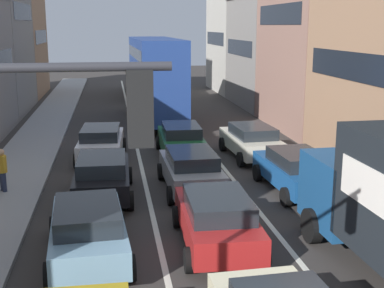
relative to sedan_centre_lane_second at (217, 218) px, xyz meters
The scene contains 15 objects.
sidewalk_left 14.94m from the sedan_centre_lane_second, 115.90° to the left, with size 2.60×64.00×0.14m, color #949494.
lane_stripe_left 13.53m from the sedan_centre_lane_second, 96.45° to the left, with size 0.16×60.00×0.01m, color silver.
lane_stripe_right 13.57m from the sedan_centre_lane_second, 82.01° to the left, with size 0.16×60.00×0.01m, color silver.
building_row_right 18.90m from the sedan_centre_lane_second, 56.99° to the left, with size 7.20×43.90×11.95m.
sedan_centre_lane_second is the anchor object (origin of this frame).
wagon_left_lane_second 3.38m from the sedan_centre_lane_second, behind, with size 2.27×4.40×1.49m.
hatchback_centre_lane_third 4.93m from the sedan_centre_lane_second, 89.21° to the left, with size 2.12×4.33×1.49m.
sedan_left_lane_third 5.54m from the sedan_centre_lane_second, 123.57° to the left, with size 2.15×4.34×1.49m.
coupe_centre_lane_fourth 9.91m from the sedan_centre_lane_second, 87.80° to the left, with size 2.15×4.34×1.49m.
sedan_left_lane_fourth 10.39m from the sedan_centre_lane_second, 107.85° to the left, with size 2.27×4.40×1.49m.
sedan_right_lane_behind_truck 5.65m from the sedan_centre_lane_second, 48.32° to the left, with size 2.21×4.37×1.49m.
wagon_right_lane_far 9.82m from the sedan_centre_lane_second, 69.30° to the left, with size 2.24×4.39×1.49m.
bus_mid_queue_primary 19.08m from the sedan_centre_lane_second, 89.83° to the left, with size 2.99×10.56×5.06m.
bus_far_queue_secondary 31.90m from the sedan_centre_lane_second, 89.40° to the left, with size 3.08×10.58×2.90m.
pedestrian_mid_sidewalk 8.50m from the sedan_centre_lane_second, 140.15° to the left, with size 0.34×0.48×1.66m.
Camera 1 is at (-2.86, -6.19, 5.83)m, focal length 48.48 mm.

